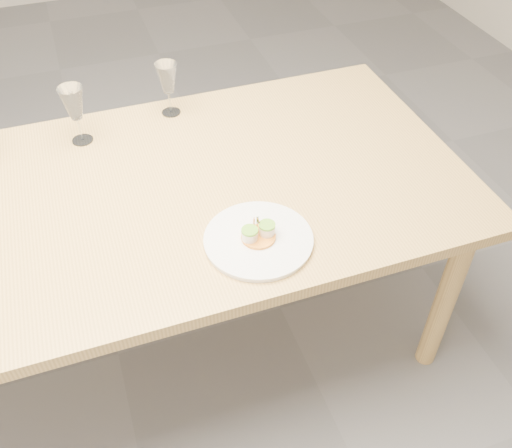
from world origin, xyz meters
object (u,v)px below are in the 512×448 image
object	(u,v)px
dining_table	(80,226)
dinner_plate	(259,239)
wine_glass_4	(167,79)
wine_glass_3	(74,104)

from	to	relation	value
dining_table	dinner_plate	distance (m)	0.56
dining_table	dinner_plate	size ratio (longest dim) A/B	7.98
wine_glass_4	dinner_plate	bearing A→B (deg)	-83.72
dinner_plate	wine_glass_4	xyz separation A→B (m)	(-0.08, 0.71, 0.12)
dinner_plate	wine_glass_4	bearing A→B (deg)	96.28
dinner_plate	wine_glass_3	world-z (taller)	wine_glass_3
dinner_plate	wine_glass_3	size ratio (longest dim) A/B	1.51
dining_table	wine_glass_3	xyz separation A→B (m)	(0.06, 0.34, 0.21)
wine_glass_4	dining_table	bearing A→B (deg)	-133.11
dinner_plate	wine_glass_4	distance (m)	0.73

